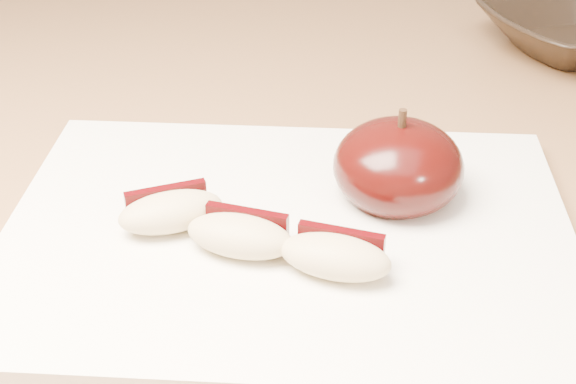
{
  "coord_description": "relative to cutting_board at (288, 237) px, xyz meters",
  "views": [
    {
      "loc": [
        0.07,
        0.01,
        1.19
      ],
      "look_at": [
        0.06,
        0.39,
        0.94
      ],
      "focal_mm": 50.0,
      "sensor_mm": 36.0,
      "label": 1
    }
  ],
  "objects": [
    {
      "name": "cutting_board",
      "position": [
        0.0,
        0.0,
        0.0
      ],
      "size": [
        0.34,
        0.26,
        0.01
      ],
      "primitive_type": "cube",
      "rotation": [
        0.0,
        0.0,
        -0.06
      ],
      "color": "white",
      "rests_on": "island_counter"
    },
    {
      "name": "apple_half",
      "position": [
        0.07,
        0.04,
        0.03
      ],
      "size": [
        0.09,
        0.09,
        0.07
      ],
      "rotation": [
        0.0,
        0.0,
        -0.14
      ],
      "color": "black",
      "rests_on": "cutting_board"
    },
    {
      "name": "apple_wedge_c",
      "position": [
        0.03,
        -0.04,
        0.02
      ],
      "size": [
        0.07,
        0.05,
        0.02
      ],
      "rotation": [
        0.0,
        0.0,
        -0.29
      ],
      "color": "#CDB482",
      "rests_on": "cutting_board"
    },
    {
      "name": "apple_wedge_b",
      "position": [
        -0.03,
        -0.02,
        0.02
      ],
      "size": [
        0.07,
        0.04,
        0.02
      ],
      "rotation": [
        0.0,
        0.0,
        -0.28
      ],
      "color": "#CDB482",
      "rests_on": "cutting_board"
    },
    {
      "name": "apple_wedge_a",
      "position": [
        -0.07,
        0.0,
        0.02
      ],
      "size": [
        0.07,
        0.05,
        0.02
      ],
      "rotation": [
        0.0,
        0.0,
        0.34
      ],
      "color": "#CDB482",
      "rests_on": "cutting_board"
    },
    {
      "name": "bowl",
      "position": [
        0.25,
        0.29,
        0.01
      ],
      "size": [
        0.21,
        0.21,
        0.04
      ],
      "primitive_type": "imported",
      "rotation": [
        0.0,
        0.0,
        0.39
      ],
      "color": "black",
      "rests_on": "island_counter"
    },
    {
      "name": "back_cabinet",
      "position": [
        -0.06,
        0.81,
        -0.44
      ],
      "size": [
        2.4,
        0.62,
        0.94
      ],
      "color": "silver",
      "rests_on": "ground"
    }
  ]
}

